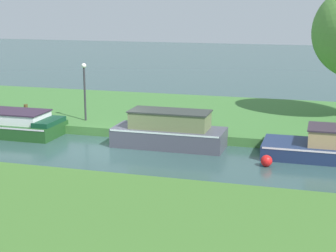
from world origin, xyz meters
TOP-DOWN VIEW (x-y plane):
  - ground_plane at (0.00, 0.00)m, footprint 120.00×120.00m
  - riverbank_far at (0.00, 7.00)m, footprint 72.00×10.00m
  - slate_barge at (2.53, 1.20)m, footprint 4.79×1.84m
  - forest_narrowboat at (-4.91, 1.20)m, footprint 4.35×2.27m
  - lamp_post at (-2.36, 3.33)m, footprint 0.24×0.24m
  - mooring_post_near at (-5.14, 2.50)m, footprint 0.19×0.19m
  - channel_buoy at (6.86, -0.54)m, footprint 0.44×0.44m

SIDE VIEW (x-z plane):
  - ground_plane at x=0.00m, z-range 0.00..0.00m
  - riverbank_far at x=0.00m, z-range 0.00..0.40m
  - channel_buoy at x=6.86m, z-range 0.00..0.44m
  - forest_narrowboat at x=-4.91m, z-range -0.07..1.07m
  - slate_barge at x=2.53m, z-range -0.11..1.47m
  - mooring_post_near at x=-5.14m, z-range 0.40..1.20m
  - lamp_post at x=-2.36m, z-range 0.77..3.58m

